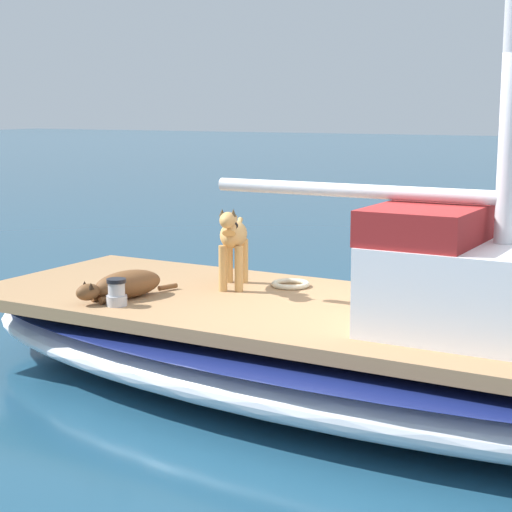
{
  "coord_description": "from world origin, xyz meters",
  "views": [
    {
      "loc": [
        5.7,
        2.16,
        2.16
      ],
      "look_at": [
        0.0,
        -1.0,
        1.01
      ],
      "focal_mm": 59.63,
      "sensor_mm": 36.0,
      "label": 1
    }
  ],
  "objects": [
    {
      "name": "ground_plane",
      "position": [
        0.0,
        0.0,
        0.0
      ],
      "size": [
        120.0,
        120.0,
        0.0
      ],
      "primitive_type": "plane",
      "color": "navy"
    },
    {
      "name": "deck_winch",
      "position": [
        0.69,
        -1.83,
        0.76
      ],
      "size": [
        0.16,
        0.16,
        0.21
      ],
      "color": "#B7B7BC",
      "rests_on": "sailboat_main"
    },
    {
      "name": "sailboat_main",
      "position": [
        0.0,
        0.0,
        0.34
      ],
      "size": [
        2.61,
        7.27,
        0.66
      ],
      "color": "white",
      "rests_on": "ground"
    },
    {
      "name": "coiled_rope",
      "position": [
        -0.58,
        -0.99,
        0.68
      ],
      "size": [
        0.32,
        0.32,
        0.04
      ],
      "primitive_type": "torus",
      "color": "beige",
      "rests_on": "sailboat_main"
    },
    {
      "name": "dog_tan",
      "position": [
        -0.3,
        -1.39,
        1.08
      ],
      "size": [
        0.89,
        0.45,
        0.7
      ],
      "color": "tan",
      "rests_on": "sailboat_main"
    },
    {
      "name": "dog_brown",
      "position": [
        0.46,
        -1.94,
        0.77
      ],
      "size": [
        0.93,
        0.43,
        0.22
      ],
      "color": "brown",
      "rests_on": "sailboat_main"
    }
  ]
}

